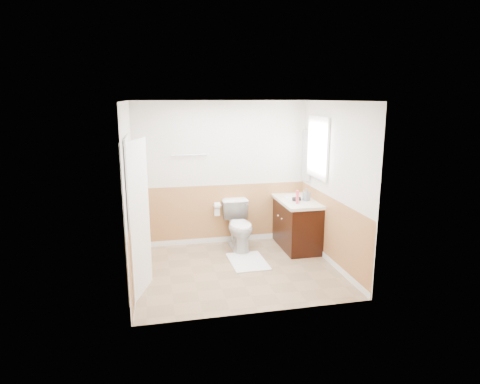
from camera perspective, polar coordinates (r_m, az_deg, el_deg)
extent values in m
plane|color=#8C7051|center=(6.38, -0.41, -10.67)|extent=(3.00, 3.00, 0.00)
plane|color=white|center=(5.85, -0.45, 12.41)|extent=(3.00, 3.00, 0.00)
plane|color=silver|center=(7.24, -2.53, 2.54)|extent=(3.00, 0.00, 3.00)
plane|color=silver|center=(4.76, 2.77, -2.93)|extent=(3.00, 0.00, 3.00)
plane|color=silver|center=(5.88, -14.90, -0.31)|extent=(0.00, 3.00, 3.00)
plane|color=silver|center=(6.46, 12.72, 0.97)|extent=(0.00, 3.00, 3.00)
plane|color=tan|center=(7.40, -2.46, -3.20)|extent=(3.00, 0.00, 3.00)
plane|color=tan|center=(5.03, 2.64, -11.15)|extent=(3.00, 0.00, 3.00)
plane|color=tan|center=(6.09, -14.38, -7.20)|extent=(0.00, 2.60, 2.60)
plane|color=tan|center=(6.64, 12.30, -5.38)|extent=(0.00, 2.60, 2.60)
imported|color=white|center=(7.10, -0.09, -4.66)|extent=(0.48, 0.81, 0.81)
cube|color=silver|center=(6.66, 1.07, -9.53)|extent=(0.57, 0.81, 0.02)
cube|color=black|center=(7.26, 7.76, -4.47)|extent=(0.55, 1.10, 0.80)
sphere|color=silver|center=(7.03, 5.77, -3.71)|extent=(0.03, 0.03, 0.03)
sphere|color=#BCBBC2|center=(7.21, 5.28, -3.27)|extent=(0.03, 0.03, 0.03)
cube|color=white|center=(7.14, 7.79, -1.21)|extent=(0.60, 1.15, 0.05)
cylinder|color=white|center=(7.27, 7.47, -0.66)|extent=(0.36, 0.36, 0.02)
cylinder|color=silver|center=(7.32, 8.81, -0.13)|extent=(0.02, 0.02, 0.14)
cylinder|color=#E83C55|center=(6.83, 7.89, -0.70)|extent=(0.05, 0.05, 0.22)
imported|color=gray|center=(7.05, 9.11, -0.35)|extent=(0.12, 0.12, 0.21)
cylinder|color=black|center=(7.02, 7.77, -0.95)|extent=(0.14, 0.07, 0.07)
cylinder|color=black|center=(7.00, 7.58, -1.23)|extent=(0.03, 0.03, 0.07)
cube|color=silver|center=(7.40, 9.10, 4.96)|extent=(0.02, 0.35, 0.90)
cube|color=white|center=(6.90, 10.65, 6.01)|extent=(0.04, 0.80, 1.00)
cube|color=white|center=(6.90, 10.77, 6.01)|extent=(0.01, 0.70, 0.90)
cube|color=white|center=(5.49, -13.91, -3.64)|extent=(0.29, 0.78, 2.04)
cube|color=white|center=(5.50, -14.71, -3.58)|extent=(0.02, 0.92, 2.10)
sphere|color=silver|center=(5.83, -13.20, -3.37)|extent=(0.06, 0.06, 0.06)
cylinder|color=silver|center=(7.07, -6.91, 5.07)|extent=(0.62, 0.02, 0.02)
cylinder|color=silver|center=(7.28, -3.17, -1.86)|extent=(0.14, 0.02, 0.02)
cylinder|color=white|center=(7.28, -3.17, -1.86)|extent=(0.10, 0.11, 0.11)
cube|color=white|center=(7.30, -3.16, -2.69)|extent=(0.10, 0.01, 0.16)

